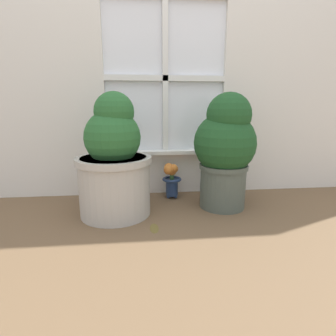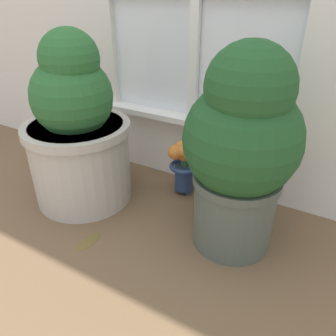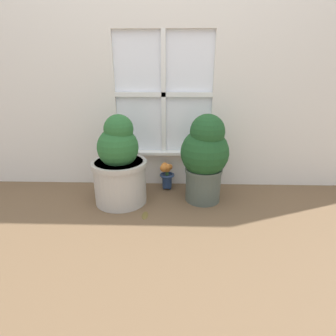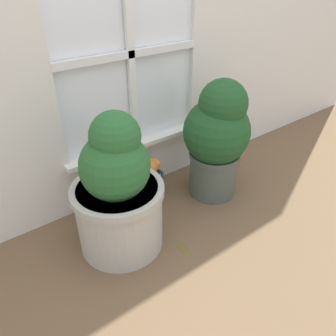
# 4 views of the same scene
# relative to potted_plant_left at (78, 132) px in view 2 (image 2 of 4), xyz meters

# --- Properties ---
(ground_plane) EXTENTS (10.00, 10.00, 0.00)m
(ground_plane) POSITION_rel_potted_plant_left_xyz_m (0.32, -0.27, -0.30)
(ground_plane) COLOR brown
(potted_plant_left) EXTENTS (0.41, 0.41, 0.68)m
(potted_plant_left) POSITION_rel_potted_plant_left_xyz_m (0.00, 0.00, 0.00)
(potted_plant_left) COLOR #B7B2A8
(potted_plant_left) RESTS_ON ground_plane
(potted_plant_right) EXTENTS (0.36, 0.36, 0.68)m
(potted_plant_right) POSITION_rel_potted_plant_left_xyz_m (0.63, 0.04, 0.06)
(potted_plant_right) COLOR #4C564C
(potted_plant_right) RESTS_ON ground_plane
(flower_vase) EXTENTS (0.13, 0.13, 0.23)m
(flower_vase) POSITION_rel_potted_plant_left_xyz_m (0.34, 0.23, -0.15)
(flower_vase) COLOR navy
(flower_vase) RESTS_ON ground_plane
(fallen_leaf) EXTENTS (0.04, 0.11, 0.01)m
(fallen_leaf) POSITION_rel_potted_plant_left_xyz_m (0.21, -0.21, -0.29)
(fallen_leaf) COLOR brown
(fallen_leaf) RESTS_ON ground_plane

